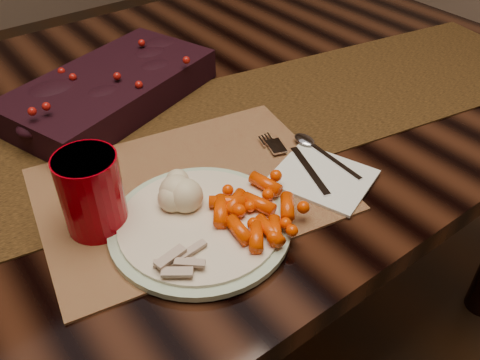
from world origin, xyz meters
TOP-DOWN VIEW (x-y plane):
  - floor at (0.00, 0.00)m, footprint 5.00×5.00m
  - dining_table at (0.00, 0.00)m, footprint 1.80×1.00m
  - table_runner at (0.05, -0.09)m, footprint 1.60×0.60m
  - centerpiece at (-0.00, 0.08)m, footprint 0.43×0.31m
  - placemat_main at (-0.02, -0.22)m, footprint 0.49×0.39m
  - dinner_plate at (-0.06, -0.30)m, footprint 0.32×0.32m
  - baby_carrots at (0.01, -0.34)m, footprint 0.12×0.10m
  - mashed_potatoes at (-0.05, -0.24)m, footprint 0.10×0.09m
  - turkey_shreds at (-0.11, -0.35)m, footprint 0.08×0.08m
  - napkin at (0.15, -0.32)m, footprint 0.16×0.17m
  - fork at (0.15, -0.28)m, footprint 0.07×0.16m
  - spoon at (0.19, -0.29)m, footprint 0.03×0.14m
  - red_cup at (-0.16, -0.21)m, footprint 0.11×0.11m

SIDE VIEW (x-z plane):
  - floor at x=0.00m, z-range 0.00..0.00m
  - dining_table at x=0.00m, z-range 0.00..0.75m
  - table_runner at x=0.05m, z-range 0.75..0.75m
  - placemat_main at x=-0.02m, z-range 0.75..0.75m
  - napkin at x=0.15m, z-range 0.75..0.76m
  - spoon at x=0.19m, z-range 0.76..0.76m
  - dinner_plate at x=-0.06m, z-range 0.75..0.77m
  - fork at x=0.15m, z-range 0.76..0.76m
  - turkey_shreds at x=-0.11m, z-range 0.77..0.79m
  - baby_carrots at x=0.01m, z-range 0.77..0.79m
  - centerpiece at x=0.00m, z-range 0.75..0.83m
  - mashed_potatoes at x=-0.05m, z-range 0.77..0.81m
  - red_cup at x=-0.16m, z-range 0.75..0.87m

